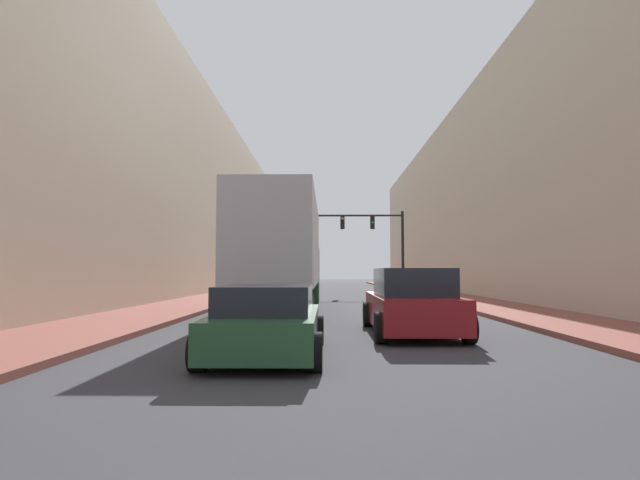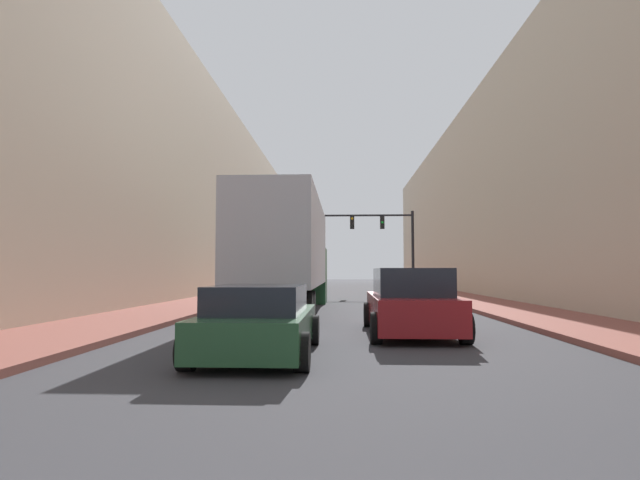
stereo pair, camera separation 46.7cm
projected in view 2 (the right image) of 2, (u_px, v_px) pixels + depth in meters
The scene contains 8 objects.
sidewalk_right at pixel (457, 297), 29.48m from camera, with size 3.41×80.00×0.15m.
sidewalk_left at pixel (231, 297), 30.10m from camera, with size 3.41×80.00×0.15m.
building_right at pixel (535, 188), 29.67m from camera, with size 6.00×80.00×13.16m.
building_left at pixel (156, 182), 30.76m from camera, with size 6.00×80.00×14.23m.
semi_truck at pixel (289, 252), 19.83m from camera, with size 2.59×13.28×4.22m.
sedan_car at pixel (260, 322), 9.51m from camera, with size 2.11×4.30×1.34m.
suv_car at pixel (410, 303), 12.73m from camera, with size 2.21×4.76×1.68m.
traffic_signal_gantry at pixel (390, 236), 35.08m from camera, with size 6.47×0.35×5.86m.
Camera 2 is at (0.02, 0.02, 1.61)m, focal length 28.00 mm.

